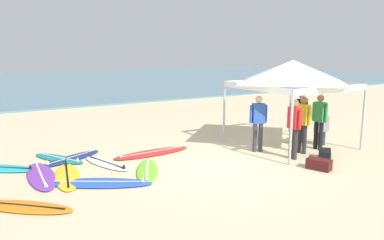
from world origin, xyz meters
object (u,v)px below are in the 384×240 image
object	(u,v)px
person_green	(319,118)
person_black	(301,114)
surfboard_red	(152,153)
person_blue	(258,120)
surfboard_white	(107,163)
surfboard_navy	(72,158)
person_yellow	(303,121)
person_grey	(322,125)
gear_bag_by_pole	(325,155)
surfboard_lime	(147,170)
person_red	(294,125)
canopy_tent	(293,72)
surfboard_orange	(24,207)
surfboard_yellow	(67,176)
gear_bag_near_tent	(319,164)
surfboard_teal	(59,158)
surfboard_blue	(100,183)
surfboard_purple	(41,176)

from	to	relation	value
person_green	person_black	xyz separation A→B (m)	(0.09, 0.83, 0.00)
surfboard_red	person_blue	size ratio (longest dim) A/B	1.45
surfboard_white	person_black	size ratio (longest dim) A/B	1.13
surfboard_navy	person_yellow	distance (m)	6.80
person_grey	gear_bag_by_pole	size ratio (longest dim) A/B	2.00
surfboard_lime	person_red	bearing A→B (deg)	-14.40
person_black	person_grey	size ratio (longest dim) A/B	1.43
surfboard_lime	person_grey	world-z (taller)	person_grey
person_green	person_red	bearing A→B (deg)	-166.77
canopy_tent	surfboard_lime	size ratio (longest dim) A/B	1.57
person_green	person_blue	bearing A→B (deg)	156.95
surfboard_lime	surfboard_red	world-z (taller)	same
canopy_tent	surfboard_lime	distance (m)	5.57
person_blue	person_yellow	bearing A→B (deg)	-39.13
person_green	surfboard_navy	bearing A→B (deg)	157.83
surfboard_orange	person_blue	xyz separation A→B (m)	(6.69, 0.88, 0.95)
surfboard_yellow	person_yellow	bearing A→B (deg)	-11.75
surfboard_lime	person_black	world-z (taller)	person_black
surfboard_lime	person_blue	bearing A→B (deg)	0.93
person_yellow	person_red	size ratio (longest dim) A/B	1.00
person_grey	gear_bag_by_pole	world-z (taller)	person_grey
person_grey	surfboard_orange	bearing A→B (deg)	-177.31
gear_bag_by_pole	person_black	bearing A→B (deg)	64.33
surfboard_red	gear_bag_near_tent	xyz separation A→B (m)	(3.10, -3.56, 0.10)
canopy_tent	gear_bag_near_tent	size ratio (longest dim) A/B	5.27
surfboard_orange	person_yellow	bearing A→B (deg)	0.43
person_red	gear_bag_by_pole	xyz separation A→B (m)	(0.70, -0.54, -0.85)
surfboard_navy	surfboard_teal	distance (m)	0.35
surfboard_white	person_yellow	size ratio (longest dim) A/B	1.13
person_grey	surfboard_blue	bearing A→B (deg)	178.98
surfboard_navy	person_yellow	size ratio (longest dim) A/B	1.16
surfboard_navy	person_red	bearing A→B (deg)	-29.96
canopy_tent	person_green	world-z (taller)	canopy_tent
surfboard_purple	person_grey	distance (m)	8.50
canopy_tent	person_grey	size ratio (longest dim) A/B	2.64
canopy_tent	surfboard_teal	xyz separation A→B (m)	(-6.76, 2.17, -2.35)
person_blue	person_black	distance (m)	1.88
canopy_tent	gear_bag_by_pole	size ratio (longest dim) A/B	5.27
person_green	person_red	world-z (taller)	same
canopy_tent	surfboard_purple	xyz separation A→B (m)	(-7.45, 0.86, -2.35)
surfboard_teal	surfboard_red	bearing A→B (deg)	-17.87
surfboard_lime	gear_bag_by_pole	distance (m)	5.00
surfboard_yellow	surfboard_teal	world-z (taller)	same
surfboard_purple	surfboard_orange	xyz separation A→B (m)	(-0.60, -1.76, 0.00)
person_black	gear_bag_by_pole	size ratio (longest dim) A/B	2.85
surfboard_teal	gear_bag_near_tent	size ratio (longest dim) A/B	3.12
person_yellow	person_black	size ratio (longest dim) A/B	1.00
surfboard_lime	surfboard_blue	xyz separation A→B (m)	(-1.32, -0.27, -0.00)
canopy_tent	gear_bag_near_tent	distance (m)	3.34
surfboard_blue	surfboard_yellow	world-z (taller)	same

